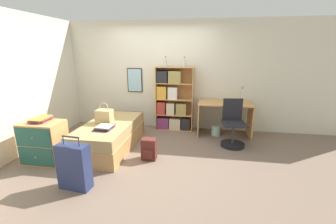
{
  "coord_description": "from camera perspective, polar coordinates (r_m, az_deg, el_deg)",
  "views": [
    {
      "loc": [
        1.09,
        -3.97,
        1.92
      ],
      "look_at": [
        0.41,
        0.18,
        0.75
      ],
      "focal_mm": 24.0,
      "sensor_mm": 36.0,
      "label": 1
    }
  ],
  "objects": [
    {
      "name": "book_stack_on_bed",
      "position": [
        4.26,
        -15.84,
        -3.76
      ],
      "size": [
        0.33,
        0.38,
        0.07
      ],
      "color": "#7A336B",
      "rests_on": "bed"
    },
    {
      "name": "wall_left",
      "position": [
        5.24,
        -31.04,
        6.55
      ],
      "size": [
        0.06,
        10.0,
        2.6
      ],
      "color": "beige",
      "rests_on": "ground_plane"
    },
    {
      "name": "bottle_green",
      "position": [
        5.33,
        -0.65,
        12.38
      ],
      "size": [
        0.08,
        0.08,
        0.23
      ],
      "color": "#B7BCC1",
      "rests_on": "bookcase"
    },
    {
      "name": "ground_plane",
      "position": [
        4.54,
        -5.61,
        -9.55
      ],
      "size": [
        14.0,
        14.0,
        0.0
      ],
      "primitive_type": "plane",
      "color": "#756051"
    },
    {
      "name": "bottle_brown",
      "position": [
        5.3,
        4.16,
        12.31
      ],
      "size": [
        0.07,
        0.07,
        0.23
      ],
      "color": "#B7BCC1",
      "rests_on": "bookcase"
    },
    {
      "name": "desk",
      "position": [
        5.28,
        14.1,
        -0.15
      ],
      "size": [
        1.2,
        0.66,
        0.77
      ],
      "color": "tan",
      "rests_on": "ground_plane"
    },
    {
      "name": "bookcase",
      "position": [
        5.46,
        0.99,
        2.5
      ],
      "size": [
        0.89,
        0.29,
        1.54
      ],
      "color": "tan",
      "rests_on": "ground_plane"
    },
    {
      "name": "dresser",
      "position": [
        4.5,
        -28.96,
        -6.7
      ],
      "size": [
        0.67,
        0.49,
        0.73
      ],
      "color": "tan",
      "rests_on": "ground_plane"
    },
    {
      "name": "wall_back",
      "position": [
        5.6,
        -2.07,
        9.17
      ],
      "size": [
        10.0,
        0.09,
        2.6
      ],
      "color": "beige",
      "rests_on": "ground_plane"
    },
    {
      "name": "suitcase",
      "position": [
        3.5,
        -22.74,
        -12.7
      ],
      "size": [
        0.46,
        0.24,
        0.79
      ],
      "color": "navy",
      "rests_on": "ground_plane"
    },
    {
      "name": "magazine_pile_on_dresser",
      "position": [
        4.44,
        -29.58,
        -1.62
      ],
      "size": [
        0.28,
        0.37,
        0.07
      ],
      "color": "#7A336B",
      "rests_on": "dresser"
    },
    {
      "name": "bed",
      "position": [
        4.69,
        -14.45,
        -5.71
      ],
      "size": [
        0.9,
        1.83,
        0.52
      ],
      "color": "tan",
      "rests_on": "ground_plane"
    },
    {
      "name": "desk_chair",
      "position": [
        4.81,
        16.13,
        -4.63
      ],
      "size": [
        0.49,
        0.5,
        0.96
      ],
      "color": "black",
      "rests_on": "ground_plane"
    },
    {
      "name": "handbag",
      "position": [
        4.58,
        -15.85,
        -1.0
      ],
      "size": [
        0.3,
        0.22,
        0.41
      ],
      "color": "tan",
      "rests_on": "bed"
    },
    {
      "name": "backpack",
      "position": [
        4.11,
        -4.85,
        -9.39
      ],
      "size": [
        0.26,
        0.21,
        0.39
      ],
      "color": "#56231E",
      "rests_on": "ground_plane"
    },
    {
      "name": "desk_lamp",
      "position": [
        5.27,
        18.39,
        5.45
      ],
      "size": [
        0.18,
        0.13,
        0.44
      ],
      "color": "#ADA89E",
      "rests_on": "desk"
    },
    {
      "name": "waste_bin",
      "position": [
        5.34,
        12.06,
        -4.6
      ],
      "size": [
        0.21,
        0.21,
        0.23
      ],
      "color": "#99C1B2",
      "rests_on": "ground_plane"
    }
  ]
}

